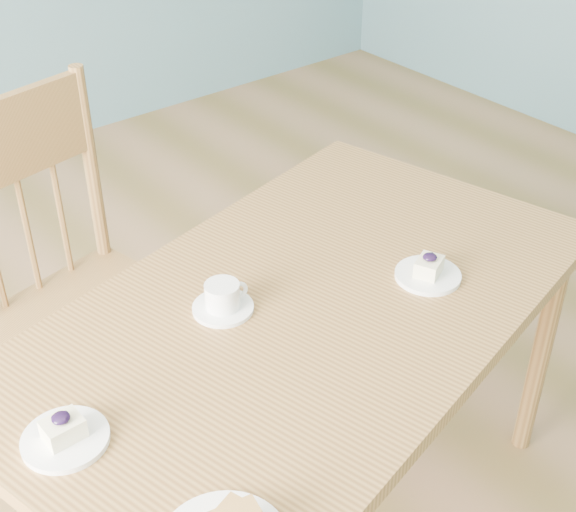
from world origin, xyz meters
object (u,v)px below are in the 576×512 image
(cheesecake_plate_near, at_px, (428,272))
(cheesecake_plate_far, at_px, (64,435))
(dining_chair, at_px, (77,303))
(coffee_cup, at_px, (223,299))
(dining_table, at_px, (303,331))

(cheesecake_plate_near, height_order, cheesecake_plate_far, cheesecake_plate_far)
(dining_chair, bearing_deg, coffee_cup, -85.72)
(dining_chair, relative_size, cheesecake_plate_near, 7.27)
(dining_chair, bearing_deg, dining_table, -75.28)
(dining_chair, relative_size, coffee_cup, 8.24)
(cheesecake_plate_far, bearing_deg, dining_chair, 64.29)
(cheesecake_plate_near, xyz_separation_m, coffee_cup, (-0.40, 0.18, 0.01))
(dining_chair, height_order, cheesecake_plate_far, dining_chair)
(dining_chair, xyz_separation_m, coffee_cup, (0.13, -0.44, 0.21))
(cheesecake_plate_far, distance_m, coffee_cup, 0.42)
(dining_chair, height_order, coffee_cup, dining_chair)
(dining_table, xyz_separation_m, coffee_cup, (-0.14, 0.09, 0.10))
(dining_chair, distance_m, coffee_cup, 0.50)
(cheesecake_plate_near, bearing_deg, dining_chair, 130.42)
(coffee_cup, bearing_deg, dining_chair, 117.50)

